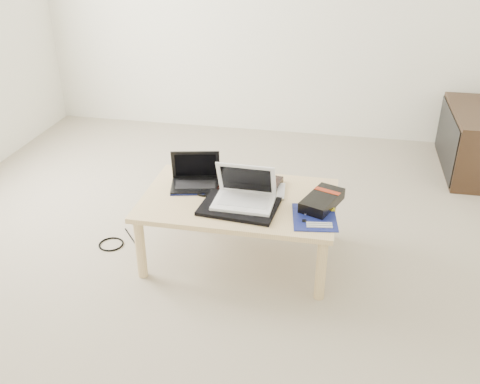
% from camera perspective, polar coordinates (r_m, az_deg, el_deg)
% --- Properties ---
extents(ground, '(4.00, 4.00, 0.00)m').
position_cam_1_polar(ground, '(3.37, -3.31, -5.55)').
color(ground, '#B5A592').
rests_on(ground, ground).
extents(coffee_table, '(1.10, 0.70, 0.40)m').
position_cam_1_polar(coffee_table, '(3.07, -0.12, -1.41)').
color(coffee_table, '#DEC286').
rests_on(coffee_table, ground).
extents(media_cabinet, '(0.41, 0.90, 0.50)m').
position_cam_1_polar(media_cabinet, '(4.58, 23.59, 5.00)').
color(media_cabinet, '#392417').
rests_on(media_cabinet, ground).
extents(book, '(0.36, 0.32, 0.03)m').
position_cam_1_polar(book, '(3.16, 1.16, 0.82)').
color(book, black).
rests_on(book, coffee_table).
extents(netbook, '(0.32, 0.27, 0.21)m').
position_cam_1_polar(netbook, '(3.17, -4.76, 1.40)').
color(netbook, black).
rests_on(netbook, coffee_table).
extents(tablet, '(0.25, 0.21, 0.01)m').
position_cam_1_polar(tablet, '(3.09, -1.31, -0.08)').
color(tablet, black).
rests_on(tablet, coffee_table).
extents(remote, '(0.06, 0.20, 0.02)m').
position_cam_1_polar(remote, '(3.11, 4.39, 0.05)').
color(remote, '#B7B8BC').
rests_on(remote, coffee_table).
extents(neoprene_sleeve, '(0.44, 0.34, 0.02)m').
position_cam_1_polar(neoprene_sleeve, '(2.94, -0.09, -1.55)').
color(neoprene_sleeve, black).
rests_on(neoprene_sleeve, coffee_table).
extents(white_laptop, '(0.33, 0.24, 0.22)m').
position_cam_1_polar(white_laptop, '(2.94, 0.48, -0.25)').
color(white_laptop, white).
rests_on(white_laptop, neoprene_sleeve).
extents(motherboard, '(0.27, 0.32, 0.01)m').
position_cam_1_polar(motherboard, '(2.88, 7.98, -2.68)').
color(motherboard, '#0D1B54').
rests_on(motherboard, coffee_table).
extents(gpu_box, '(0.25, 0.33, 0.07)m').
position_cam_1_polar(gpu_box, '(2.99, 8.74, -0.92)').
color(gpu_box, black).
rests_on(gpu_box, coffee_table).
extents(cable_coil, '(0.11, 0.11, 0.01)m').
position_cam_1_polar(cable_coil, '(3.11, -3.78, 0.03)').
color(cable_coil, black).
rests_on(cable_coil, coffee_table).
extents(floor_cable_coil, '(0.19, 0.19, 0.01)m').
position_cam_1_polar(floor_cable_coil, '(3.45, -13.59, -5.43)').
color(floor_cable_coil, black).
rests_on(floor_cable_coil, ground).
extents(floor_cable_trail, '(0.21, 0.25, 0.01)m').
position_cam_1_polar(floor_cable_trail, '(3.46, -11.34, -5.06)').
color(floor_cable_trail, black).
rests_on(floor_cable_trail, ground).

